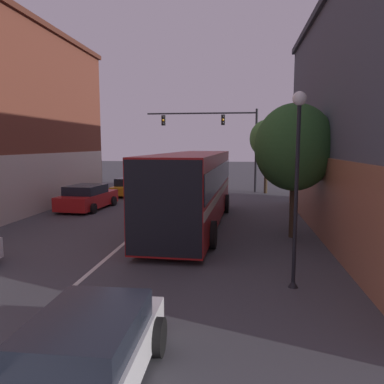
{
  "coord_description": "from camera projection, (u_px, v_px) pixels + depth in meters",
  "views": [
    {
      "loc": [
        4.28,
        -1.64,
        3.69
      ],
      "look_at": [
        2.27,
        13.92,
        1.69
      ],
      "focal_mm": 35.0,
      "sensor_mm": 36.0,
      "label": 1
    }
  ],
  "objects": [
    {
      "name": "street_tree_far",
      "position": [
        267.0,
        139.0,
        28.04
      ],
      "size": [
        2.55,
        2.3,
        5.54
      ],
      "color": "#3D2D1E",
      "rests_on": "ground_plane"
    },
    {
      "name": "street_lamp",
      "position": [
        297.0,
        169.0,
        9.35
      ],
      "size": [
        0.35,
        0.35,
        4.98
      ],
      "color": "black",
      "rests_on": "ground_plane"
    },
    {
      "name": "parked_car_left_distant",
      "position": [
        130.0,
        187.0,
        27.48
      ],
      "size": [
        2.12,
        4.25,
        1.28
      ],
      "rotation": [
        0.0,
        0.0,
        1.54
      ],
      "color": "orange",
      "rests_on": "ground_plane"
    },
    {
      "name": "parked_car_left_mid",
      "position": [
        87.0,
        198.0,
        21.46
      ],
      "size": [
        2.41,
        4.47,
        1.4
      ],
      "rotation": [
        0.0,
        0.0,
        1.5
      ],
      "color": "red",
      "rests_on": "ground_plane"
    },
    {
      "name": "lane_center_line",
      "position": [
        151.0,
        220.0,
        18.29
      ],
      "size": [
        0.14,
        43.84,
        0.01
      ],
      "color": "silver",
      "rests_on": "ground_plane"
    },
    {
      "name": "bus",
      "position": [
        193.0,
        185.0,
        16.83
      ],
      "size": [
        3.06,
        11.67,
        3.31
      ],
      "rotation": [
        0.0,
        0.0,
        1.54
      ],
      "color": "maroon",
      "rests_on": "ground_plane"
    },
    {
      "name": "parked_car_left_far",
      "position": [
        149.0,
        180.0,
        33.18
      ],
      "size": [
        2.45,
        4.32,
        1.24
      ],
      "rotation": [
        0.0,
        0.0,
        1.69
      ],
      "color": "red",
      "rests_on": "ground_plane"
    },
    {
      "name": "hatchback_foreground",
      "position": [
        83.0,
        360.0,
        5.41
      ],
      "size": [
        1.95,
        4.16,
        1.2
      ],
      "rotation": [
        0.0,
        0.0,
        1.59
      ],
      "color": "silver",
      "rests_on": "ground_plane"
    },
    {
      "name": "traffic_signal_gantry",
      "position": [
        223.0,
        132.0,
        29.05
      ],
      "size": [
        8.65,
        0.36,
        6.41
      ],
      "color": "black",
      "rests_on": "ground_plane"
    },
    {
      "name": "street_tree_near",
      "position": [
        294.0,
        148.0,
        14.55
      ],
      "size": [
        3.09,
        2.78,
        5.28
      ],
      "color": "#3D2D1E",
      "rests_on": "ground_plane"
    }
  ]
}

